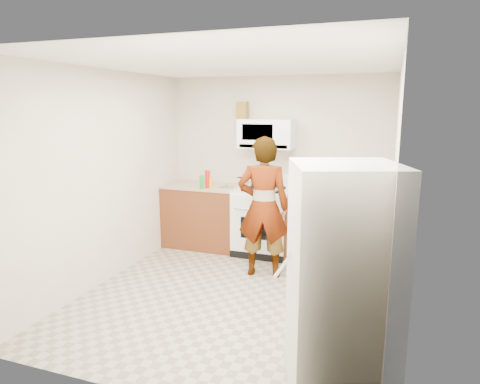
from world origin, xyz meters
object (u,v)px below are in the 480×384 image
at_px(gas_range, 263,220).
at_px(fridge, 342,284).
at_px(kettle, 339,185).
at_px(saucepan, 253,181).
at_px(microwave, 267,134).
at_px(person, 263,207).

height_order(gas_range, fridge, fridge).
bearing_deg(kettle, saucepan, -175.63).
relative_size(gas_range, microwave, 1.49).
relative_size(gas_range, saucepan, 5.09).
xyz_separation_m(gas_range, microwave, (0.00, 0.13, 1.21)).
relative_size(gas_range, fridge, 0.66).
xyz_separation_m(gas_range, fridge, (1.39, -2.76, 0.36)).
bearing_deg(gas_range, microwave, 90.00).
height_order(microwave, fridge, microwave).
xyz_separation_m(person, fridge, (1.16, -1.98, -0.02)).
relative_size(microwave, saucepan, 3.42).
height_order(person, saucepan, person).
bearing_deg(fridge, person, 100.89).
bearing_deg(saucepan, person, -65.10).
distance_m(microwave, kettle, 1.22).
height_order(kettle, saucepan, kettle).
height_order(person, kettle, person).
height_order(person, fridge, person).
bearing_deg(gas_range, fridge, -63.23).
xyz_separation_m(person, saucepan, (-0.44, 0.94, 0.15)).
xyz_separation_m(microwave, kettle, (1.01, 0.06, -0.68)).
xyz_separation_m(person, kettle, (0.78, 0.97, 0.16)).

